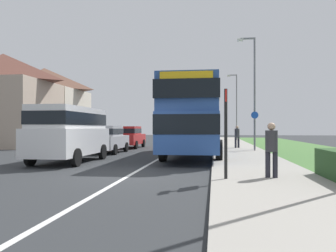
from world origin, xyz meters
name	(u,v)px	position (x,y,z in m)	size (l,w,h in m)	color
ground_plane	(131,175)	(0.00, 0.00, 0.00)	(120.00, 120.00, 0.00)	#2D3033
lane_marking_centre	(165,155)	(0.00, 8.00, 0.00)	(0.14, 60.00, 0.01)	silver
pavement_near_side	(246,158)	(4.20, 6.00, 0.06)	(3.20, 68.00, 0.12)	#9E998E
double_decker_bus	(195,116)	(1.64, 7.61, 2.14)	(2.80, 11.46, 3.70)	#284C93
parked_van_white	(70,130)	(-3.62, 3.54, 1.42)	(2.11, 5.12, 2.41)	silver
parked_car_silver	(106,138)	(-3.73, 8.95, 0.90)	(1.95, 4.01, 1.63)	#B7B7BC
parked_car_red	(128,136)	(-3.72, 14.18, 0.89)	(1.97, 4.16, 1.62)	#B21E1E
pedestrian_at_stop	(271,147)	(4.28, -0.86, 0.98)	(0.34, 0.34, 1.67)	#23232D
pedestrian_walking_away	(237,136)	(4.28, 13.57, 0.98)	(0.34, 0.34, 1.67)	#23232D
bus_stop_sign	(226,127)	(3.00, -1.22, 1.54)	(0.09, 0.52, 2.60)	black
cycle_route_sign	(255,129)	(5.16, 10.71, 1.43)	(0.44, 0.08, 2.52)	slate
street_lamp_mid	(253,86)	(5.14, 11.56, 4.19)	(1.14, 0.20, 7.29)	slate
street_lamp_far	(236,103)	(5.13, 28.87, 4.35)	(1.14, 0.20, 7.59)	slate
house_terrace_far_side	(26,103)	(-13.96, 17.64, 3.71)	(7.26, 13.15, 7.42)	tan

